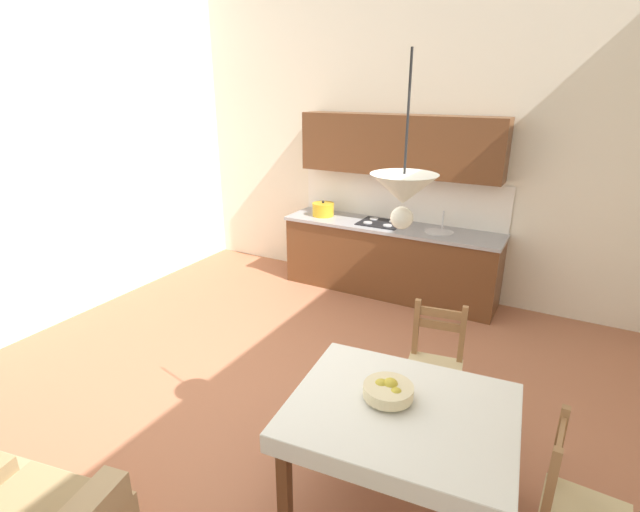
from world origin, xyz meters
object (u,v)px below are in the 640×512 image
(pendant_lamp, at_px, (403,191))
(kitchen_cabinetry, at_px, (391,228))
(dining_chair_kitchen_side, at_px, (434,367))
(fruit_bowl, at_px, (388,391))
(dining_table, at_px, (400,425))

(pendant_lamp, bearing_deg, kitchen_cabinetry, 110.74)
(dining_chair_kitchen_side, bearing_deg, fruit_bowl, -91.95)
(dining_chair_kitchen_side, bearing_deg, kitchen_cabinetry, 119.19)
(dining_table, xyz_separation_m, dining_chair_kitchen_side, (-0.07, 0.99, -0.19))
(kitchen_cabinetry, bearing_deg, dining_chair_kitchen_side, -60.81)
(kitchen_cabinetry, distance_m, dining_table, 3.38)
(pendant_lamp, bearing_deg, fruit_bowl, 113.75)
(dining_table, xyz_separation_m, fruit_bowl, (-0.10, 0.04, 0.18))
(kitchen_cabinetry, height_order, dining_table, kitchen_cabinetry)
(fruit_bowl, bearing_deg, dining_table, -19.82)
(kitchen_cabinetry, xyz_separation_m, fruit_bowl, (1.16, -3.09, -0.04))
(fruit_bowl, height_order, pendant_lamp, pendant_lamp)
(dining_table, distance_m, dining_chair_kitchen_side, 1.01)
(dining_chair_kitchen_side, height_order, pendant_lamp, pendant_lamp)
(pendant_lamp, bearing_deg, dining_chair_kitchen_side, 92.18)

